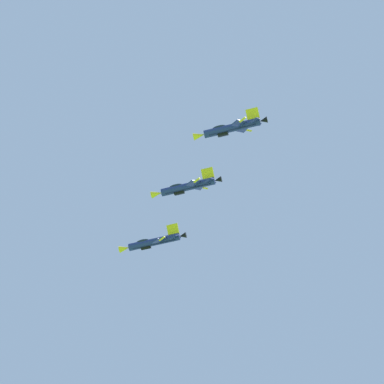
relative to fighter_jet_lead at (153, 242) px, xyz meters
name	(u,v)px	position (x,y,z in m)	size (l,w,h in m)	color
fighter_jet_lead	(153,242)	(0.00, 0.00, 0.00)	(15.95, 7.28, 7.79)	navy
fighter_jet_left_wing	(187,187)	(12.04, -12.09, -0.30)	(15.95, 7.77, 7.36)	navy
fighter_jet_right_wing	(231,128)	(25.26, -22.95, 0.10)	(15.95, 7.68, 7.44)	navy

